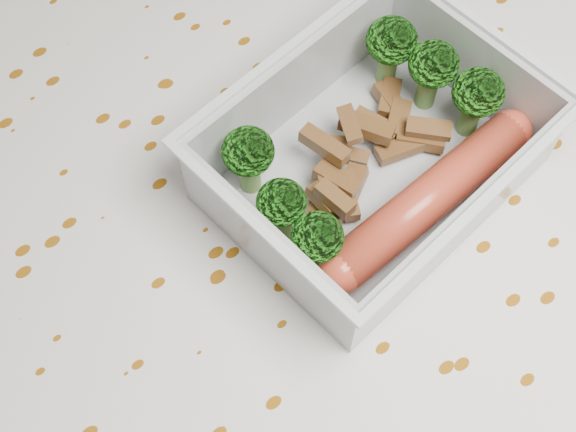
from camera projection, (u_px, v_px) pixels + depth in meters
dining_table at (291, 277)px, 0.56m from camera, size 1.40×0.90×0.75m
tablecloth at (292, 247)px, 0.51m from camera, size 1.46×0.96×0.19m
lunch_container at (373, 160)px, 0.47m from camera, size 0.20×0.17×0.07m
broccoli_florets at (367, 124)px, 0.46m from camera, size 0.16×0.11×0.05m
meat_pile at (361, 154)px, 0.48m from camera, size 0.11×0.07×0.03m
sausage at (429, 198)px, 0.46m from camera, size 0.16×0.04×0.03m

